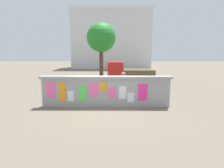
{
  "coord_description": "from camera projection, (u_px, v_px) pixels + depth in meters",
  "views": [
    {
      "loc": [
        0.37,
        -9.89,
        2.83
      ],
      "look_at": [
        0.3,
        1.14,
        0.94
      ],
      "focal_mm": 32.8,
      "sensor_mm": 36.0,
      "label": 1
    }
  ],
  "objects": [
    {
      "name": "ground",
      "position": [
        109.0,
        81.0,
        18.11
      ],
      "size": [
        60.0,
        60.0,
        0.0
      ],
      "primitive_type": "plane",
      "color": "#6B6051"
    },
    {
      "name": "poster_wall",
      "position": [
        106.0,
        91.0,
        10.09
      ],
      "size": [
        6.45,
        0.42,
        1.52
      ],
      "color": "#989898",
      "rests_on": "ground"
    },
    {
      "name": "auto_rickshaw_truck",
      "position": [
        128.0,
        74.0,
        16.07
      ],
      "size": [
        3.63,
        1.57,
        1.85
      ],
      "color": "black",
      "rests_on": "ground"
    },
    {
      "name": "motorcycle",
      "position": [
        143.0,
        89.0,
        12.16
      ],
      "size": [
        1.9,
        0.56,
        0.87
      ],
      "color": "black",
      "rests_on": "ground"
    },
    {
      "name": "bicycle_near",
      "position": [
        95.0,
        89.0,
        12.8
      ],
      "size": [
        1.66,
        0.59,
        0.95
      ],
      "color": "black",
      "rests_on": "ground"
    },
    {
      "name": "person_walking",
      "position": [
        123.0,
        84.0,
        11.01
      ],
      "size": [
        0.44,
        0.44,
        1.62
      ],
      "color": "#BF6626",
      "rests_on": "ground"
    },
    {
      "name": "tree_roadside",
      "position": [
        101.0,
        38.0,
        19.66
      ],
      "size": [
        2.8,
        2.8,
        5.34
      ],
      "color": "brown",
      "rests_on": "ground"
    },
    {
      "name": "building_background",
      "position": [
        111.0,
        38.0,
        30.73
      ],
      "size": [
        11.83,
        4.34,
        8.77
      ],
      "color": "silver",
      "rests_on": "ground"
    }
  ]
}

